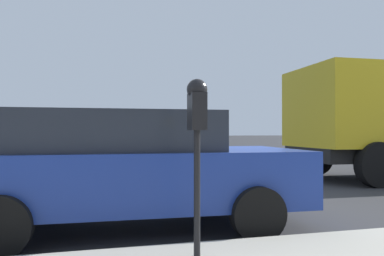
% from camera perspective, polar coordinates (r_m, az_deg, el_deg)
% --- Properties ---
extents(ground_plane, '(220.00, 220.00, 0.00)m').
position_cam_1_polar(ground_plane, '(6.29, 1.01, -12.22)').
color(ground_plane, '#333335').
extents(parking_meter, '(0.21, 0.19, 1.62)m').
position_cam_1_polar(parking_meter, '(3.41, 0.76, 1.15)').
color(parking_meter, black).
rests_on(parking_meter, sidewalk).
extents(car_blue, '(2.22, 4.50, 1.53)m').
position_cam_1_polar(car_blue, '(5.04, -9.49, -5.82)').
color(car_blue, navy).
rests_on(car_blue, ground_plane).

